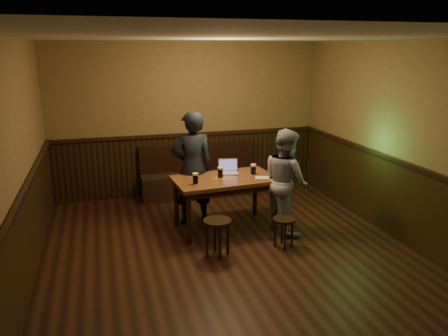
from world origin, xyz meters
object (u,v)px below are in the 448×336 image
Objects in this scene: person_suit at (192,168)px; person_grey at (286,181)px; bench at (200,179)px; pub_table at (225,185)px; stool_left at (217,227)px; pint_right at (253,169)px; laptop at (228,169)px; pint_left at (195,179)px; stool_right at (284,224)px; pint_mid at (220,172)px.

person_suit is 1.14× the size of person_grey.
bench is 1.40× the size of pub_table.
pint_right reaches higher than stool_left.
laptop is 0.19× the size of person_suit.
person_grey is at bearing -5.42° from pint_left.
person_grey is (0.38, -0.35, -0.11)m from pint_right.
stool_right is 2.49× the size of pint_right.
person_grey reaches higher than bench.
bench is 4.37× the size of stool_left.
stool_right is at bearing -0.39° from stool_left.
person_suit is at bearing 53.81° from person_grey.
pint_mid is 0.50m from person_suit.
pub_table is at bearing 67.80° from stool_left.
person_suit reaches higher than pint_mid.
pub_table is 0.20m from pint_mid.
person_grey is at bearing -42.41° from pint_right.
pint_right is at bearing 13.21° from pint_left.
pint_right is 0.39m from laptop.
person_grey is (1.19, 0.53, 0.38)m from stool_left.
stool_right is 0.74m from person_grey.
stool_right is 1.23× the size of laptop.
stool_left reaches higher than stool_right.
pint_mid is (-0.66, 0.87, 0.55)m from stool_right.
bench is at bearing 15.89° from person_grey.
person_suit reaches higher than pint_left.
pub_table is at bearing 137.64° from person_suit.
pint_right reaches higher than stool_right.
person_grey is at bearing 65.59° from stool_right.
pub_table is 9.47× the size of pint_mid.
person_suit is (-0.88, 0.34, -0.00)m from pint_right.
pint_left is 0.98m from pint_right.
pint_mid is (-0.06, 0.02, 0.19)m from pub_table.
bench is 1.23× the size of person_suit.
bench is 13.43× the size of pint_left.
laptop is (0.19, 0.22, -0.03)m from pint_mid.
pint_left is (-0.49, -1.83, 0.58)m from bench.
pint_right reaches higher than bench.
pint_left is 0.75m from laptop.
pint_left is 0.48× the size of laptop.
pint_left is (-1.09, 0.67, 0.55)m from stool_right.
pint_mid is at bearing 62.27° from person_grey.
pint_left is (-0.49, -0.19, 0.19)m from pub_table.
bench is at bearing 75.09° from pint_left.
pint_left is 0.47m from pint_mid.
pint_left is at bearing -104.91° from bench.
person_suit is (-0.07, 1.22, 0.49)m from stool_left.
stool_right is at bearing -76.41° from bench.
pub_table is 9.32× the size of pint_right.
pub_table is 0.96m from stool_left.
pub_table is 3.13× the size of stool_left.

